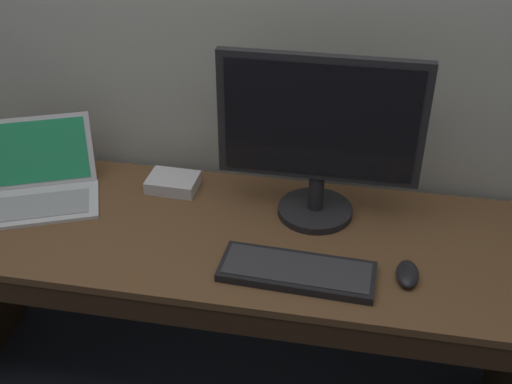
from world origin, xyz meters
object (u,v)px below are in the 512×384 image
Objects in this scene: computer_mouse at (407,274)px; external_drive_box at (173,183)px; laptop_silver at (40,180)px; external_monitor at (319,136)px; wired_keyboard at (297,271)px.

external_drive_box reaches higher than computer_mouse.
computer_mouse is at bearing -22.94° from external_drive_box.
external_drive_box is at bearing 157.00° from computer_mouse.
laptop_silver is 0.40m from external_drive_box.
external_drive_box is (0.38, 0.11, -0.04)m from laptop_silver.
external_monitor is at bearing -8.60° from external_drive_box.
external_monitor is at bearing 138.32° from computer_mouse.
external_monitor reaches higher than computer_mouse.
external_drive_box is at bearing 141.95° from wired_keyboard.
wired_keyboard is at bearing -172.28° from computer_mouse.
external_drive_box is (-0.44, 0.34, 0.01)m from wired_keyboard.
wired_keyboard is at bearing -38.05° from external_drive_box.
external_monitor is 0.37m from wired_keyboard.
wired_keyboard is 0.28m from computer_mouse.
wired_keyboard is at bearing -93.30° from external_monitor.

